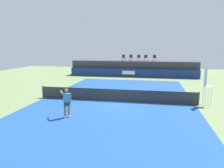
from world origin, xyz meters
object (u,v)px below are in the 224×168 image
at_px(spectator_chair_center, 139,57).
at_px(net_post_far, 199,98).
at_px(spectator_chair_left, 131,57).
at_px(spectator_chair_far_right, 155,58).
at_px(tennis_ball, 145,90).
at_px(umpire_chair, 206,84).
at_px(net_post_near, 43,92).
at_px(tennis_player, 66,102).
at_px(spectator_chair_right, 146,58).
at_px(spectator_chair_far_left, 124,57).

xyz_separation_m(spectator_chair_center, net_post_far, (5.49, -15.37, -2.19)).
relative_size(spectator_chair_left, spectator_chair_far_right, 1.00).
height_order(spectator_chair_center, tennis_ball, spectator_chair_center).
bearing_deg(spectator_chair_left, umpire_chair, -65.43).
bearing_deg(net_post_far, net_post_near, 180.00).
xyz_separation_m(umpire_chair, net_post_far, (-0.44, 0.02, -1.09)).
xyz_separation_m(spectator_chair_left, net_post_far, (6.61, -15.40, -2.19)).
xyz_separation_m(net_post_near, tennis_ball, (8.32, 4.70, -0.46)).
distance_m(spectator_chair_left, tennis_ball, 11.31).
bearing_deg(spectator_chair_left, tennis_player, -95.19).
height_order(net_post_near, tennis_ball, net_post_near).
height_order(spectator_chair_left, tennis_ball, spectator_chair_left).
relative_size(spectator_chair_right, umpire_chair, 0.32).
relative_size(umpire_chair, tennis_player, 1.56).
bearing_deg(spectator_chair_far_left, spectator_chair_left, 23.71).
relative_size(spectator_chair_left, tennis_player, 0.50).
bearing_deg(spectator_chair_center, tennis_ball, -82.51).
relative_size(spectator_chair_left, net_post_near, 0.89).
bearing_deg(spectator_chair_far_right, tennis_player, -104.88).
relative_size(spectator_chair_far_left, spectator_chair_far_right, 1.00).
bearing_deg(tennis_ball, spectator_chair_far_left, 109.22).
distance_m(tennis_player, tennis_ball, 10.09).
bearing_deg(spectator_chair_center, spectator_chair_left, 178.51).
bearing_deg(spectator_chair_left, spectator_chair_center, -1.49).
distance_m(spectator_chair_right, net_post_far, 15.88).
bearing_deg(spectator_chair_far_left, tennis_player, -92.24).
xyz_separation_m(spectator_chair_far_right, umpire_chair, (3.66, -15.20, -1.11)).
bearing_deg(tennis_ball, net_post_near, -150.53).
bearing_deg(spectator_chair_far_left, net_post_near, -107.62).
relative_size(spectator_chair_far_left, net_post_near, 0.89).
bearing_deg(spectator_chair_far_left, tennis_ball, -70.78).
bearing_deg(net_post_far, spectator_chair_right, 106.48).
xyz_separation_m(umpire_chair, tennis_ball, (-4.52, 4.72, -1.55)).
bearing_deg(spectator_chair_far_right, tennis_ball, -94.73).
relative_size(tennis_player, tennis_ball, 26.03).
bearing_deg(umpire_chair, spectator_chair_right, 107.99).
bearing_deg(net_post_near, net_post_far, 0.00).
distance_m(umpire_chair, tennis_player, 9.88).
height_order(spectator_chair_left, net_post_near, spectator_chair_left).
bearing_deg(net_post_far, umpire_chair, -2.70).
distance_m(spectator_chair_right, spectator_chair_far_right, 1.25).
height_order(spectator_chair_left, umpire_chair, spectator_chair_left).
xyz_separation_m(tennis_player, tennis_ball, (4.33, 9.07, -0.92)).
bearing_deg(spectator_chair_center, spectator_chair_far_right, -4.85).
distance_m(spectator_chair_far_right, tennis_ball, 10.85).
distance_m(spectator_chair_far_left, net_post_near, 15.83).
height_order(spectator_chair_far_left, tennis_player, spectator_chair_far_left).
relative_size(spectator_chair_center, tennis_player, 0.50).
distance_m(spectator_chair_far_left, net_post_far, 16.93).
bearing_deg(spectator_chair_right, tennis_player, -101.48).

